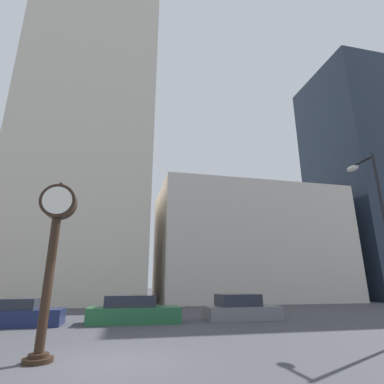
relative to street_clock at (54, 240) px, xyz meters
name	(u,v)px	position (x,y,z in m)	size (l,w,h in m)	color
ground_plane	(107,363)	(1.74, -0.45, -3.10)	(200.00, 200.00, 0.00)	#424247
building_tall_tower	(92,121)	(-2.61, 23.55, 16.90)	(13.44, 12.00, 40.00)	beige
building_storefront_row	(246,245)	(15.76, 23.55, 2.97)	(20.32, 12.00, 12.15)	beige
building_glass_modern	(369,178)	(34.50, 23.55, 12.72)	(13.07, 12.00, 31.64)	#1E2838
street_clock	(54,240)	(0.00, 0.00, 0.00)	(0.99, 0.75, 4.84)	black
car_navy	(13,315)	(-2.92, 7.31, -2.58)	(4.33, 1.75, 1.24)	#19234C
car_green	(133,311)	(2.62, 7.39, -2.54)	(4.62, 1.97, 1.33)	#236038
car_grey	(240,309)	(8.47, 7.54, -2.55)	(4.09, 1.95, 1.34)	slate
street_lamp_right	(376,213)	(11.85, 0.74, 1.55)	(0.36, 1.57, 7.11)	black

